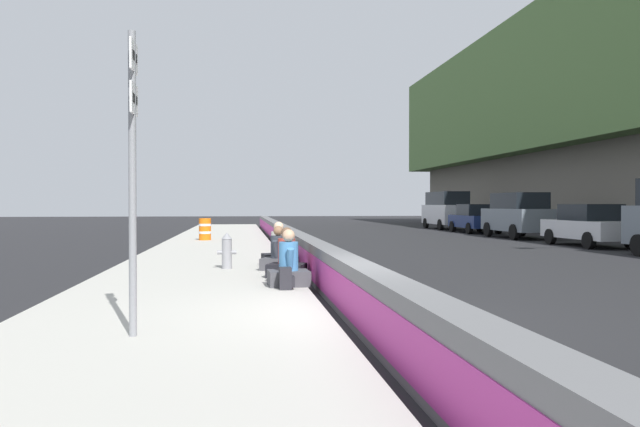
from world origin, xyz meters
TOP-DOWN VIEW (x-y plane):
  - ground_plane at (0.00, 0.00)m, footprint 160.00×160.00m
  - sidewalk_strip at (0.00, 2.65)m, footprint 80.00×4.40m
  - jersey_barrier at (0.00, 0.00)m, footprint 76.00×0.45m
  - route_sign_post at (-1.23, 2.97)m, footprint 0.44×0.09m
  - fire_hydrant at (6.38, 2.03)m, footprint 0.26×0.46m
  - seated_person_foreground at (3.06, 0.79)m, footprint 0.70×0.81m
  - seated_person_middle at (4.46, 0.72)m, footprint 0.87×0.94m
  - seated_person_rear at (5.94, 0.81)m, footprint 0.86×0.92m
  - seated_person_far at (6.96, 0.74)m, footprint 0.78×0.88m
  - backpack at (2.57, 0.88)m, footprint 0.32×0.28m
  - construction_barrel at (18.61, 3.23)m, footprint 0.54×0.54m
  - parked_car_fourth at (14.49, -12.23)m, footprint 4.51×1.97m
  - parked_car_midline at (20.64, -12.13)m, footprint 4.81×2.08m
  - parked_car_far at (26.51, -12.18)m, footprint 4.52×2.00m
  - parked_car_farther at (32.12, -12.35)m, footprint 5.11×2.12m

SIDE VIEW (x-z plane):
  - ground_plane at x=0.00m, z-range 0.00..0.00m
  - sidewalk_strip at x=0.00m, z-range 0.00..0.14m
  - backpack at x=2.57m, z-range 0.13..0.53m
  - jersey_barrier at x=0.00m, z-range 0.00..0.85m
  - seated_person_rear at x=5.94m, z-range -0.06..0.99m
  - seated_person_middle at x=4.46m, z-range -0.06..1.01m
  - seated_person_foreground at x=3.06m, z-range -0.06..1.02m
  - seated_person_far at x=6.96m, z-range -0.07..1.05m
  - fire_hydrant at x=6.38m, z-range 0.15..1.03m
  - construction_barrel at x=18.61m, z-range 0.14..1.09m
  - parked_car_fourth at x=14.49m, z-range 0.01..1.72m
  - parked_car_far at x=26.51m, z-range 0.01..1.72m
  - parked_car_midline at x=20.64m, z-range 0.04..2.32m
  - parked_car_farther at x=32.12m, z-range 0.07..2.63m
  - route_sign_post at x=-1.23m, z-range 0.41..4.01m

